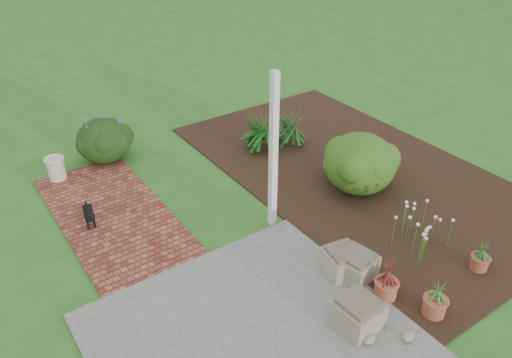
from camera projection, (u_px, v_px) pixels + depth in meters
ground at (260, 233)px, 7.67m from camera, size 80.00×80.00×0.00m
concrete_patio at (259, 344)px, 5.83m from camera, size 3.50×3.50×0.04m
brick_path at (112, 214)px, 8.07m from camera, size 1.60×3.50×0.04m
garden_bed at (355, 171)px, 9.23m from camera, size 4.00×7.00×0.03m
veranda_post at (273, 154)px, 7.23m from camera, size 0.10×0.10×2.50m
stone_trough_near at (357, 314)px, 5.99m from camera, size 0.54×0.54×0.34m
stone_trough_mid at (355, 266)px, 6.72m from camera, size 0.57×0.57×0.32m
stone_trough_far at (342, 262)px, 6.81m from camera, size 0.55×0.55×0.32m
black_dog at (89, 214)px, 7.63m from camera, size 0.19×0.46×0.40m
cream_ceramic_urn at (56, 169)px, 8.86m from camera, size 0.33×0.33×0.41m
evergreen_shrub at (360, 162)px, 8.45m from camera, size 1.47×1.47×1.04m
agapanthus_clump_back at (289, 125)px, 9.91m from camera, size 1.21×1.21×0.83m
agapanthus_clump_front at (259, 128)px, 9.70m from camera, size 1.16×1.16×0.90m
pink_flower_patch at (417, 226)px, 7.26m from camera, size 1.18×1.18×0.61m
terracotta_pot_bronze at (386, 289)px, 6.43m from camera, size 0.33×0.33×0.24m
terracotta_pot_small_left at (480, 262)px, 6.90m from camera, size 0.27×0.27×0.20m
terracotta_pot_small_right at (434, 306)px, 6.18m from camera, size 0.35×0.35×0.24m
purple_flowering_bush at (103, 140)px, 9.42m from camera, size 1.11×1.11×0.85m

